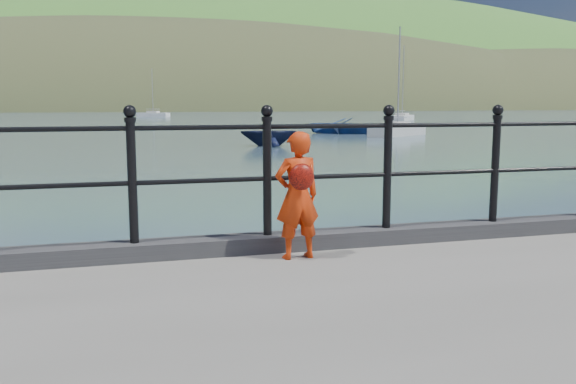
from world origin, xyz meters
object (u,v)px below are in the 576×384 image
object	(u,v)px
child	(297,195)
launch_blue	(348,126)
sailboat_near	(397,131)
railing	(201,164)
sailboat_deep	(153,115)
sailboat_far	(402,118)
launch_navy	(269,131)

from	to	relation	value
child	launch_blue	distance (m)	41.92
child	sailboat_near	distance (m)	39.03
launch_blue	sailboat_near	size ratio (longest dim) A/B	0.75
railing	child	xyz separation A→B (m)	(0.78, -0.35, -0.26)
sailboat_deep	child	bearing A→B (deg)	-60.83
sailboat_far	sailboat_near	size ratio (longest dim) A/B	1.26
child	sailboat_deep	size ratio (longest dim) A/B	0.14
railing	sailboat_deep	xyz separation A→B (m)	(5.27, 96.46, -1.48)
railing	child	distance (m)	0.90
launch_blue	sailboat_near	xyz separation A→B (m)	(2.17, -4.17, -0.26)
railing	sailboat_deep	size ratio (longest dim) A/B	2.28
sailboat_near	child	bearing A→B (deg)	-151.65
launch_blue	sailboat_far	xyz separation A→B (m)	(18.96, 29.07, -0.26)
railing	sailboat_deep	world-z (taller)	sailboat_deep
launch_blue	sailboat_far	bearing A→B (deg)	8.18
sailboat_near	launch_blue	bearing A→B (deg)	83.04
railing	child	bearing A→B (deg)	-24.17
child	launch_navy	distance (m)	28.11
child	sailboat_deep	distance (m)	96.93
sailboat_far	sailboat_near	bearing A→B (deg)	-169.14
child	sailboat_far	xyz separation A→B (m)	(34.61, 67.95, -1.23)
launch_blue	sailboat_far	size ratio (longest dim) A/B	0.59
launch_navy	sailboat_near	bearing A→B (deg)	-52.22
launch_navy	sailboat_far	bearing A→B (deg)	-30.04
child	launch_blue	bearing A→B (deg)	-118.18
child	railing	bearing A→B (deg)	-30.42
sailboat_near	launch_navy	bearing A→B (deg)	178.69
sailboat_far	child	bearing A→B (deg)	-169.33
child	sailboat_far	bearing A→B (deg)	-123.24
sailboat_deep	railing	bearing A→B (deg)	-61.30
child	sailboat_deep	bearing A→B (deg)	-98.90
sailboat_deep	sailboat_near	distance (m)	63.52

